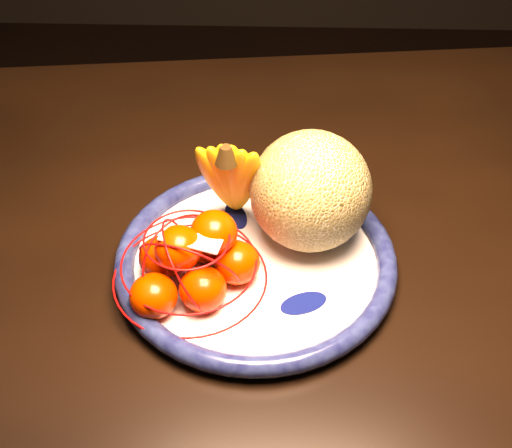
{
  "coord_description": "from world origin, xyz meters",
  "views": [
    {
      "loc": [
        0.31,
        -0.58,
        1.47
      ],
      "look_at": [
        0.29,
        0.07,
        0.87
      ],
      "focal_mm": 50.0,
      "sensor_mm": 36.0,
      "label": 1
    }
  ],
  "objects_px": {
    "cantaloupe": "(311,191)",
    "fruit_bowl": "(256,261)",
    "dining_table": "(113,287)",
    "mandarin_bag": "(193,262)",
    "banana_bunch": "(232,176)"
  },
  "relations": [
    {
      "from": "fruit_bowl",
      "to": "cantaloupe",
      "type": "height_order",
      "value": "cantaloupe"
    },
    {
      "from": "cantaloupe",
      "to": "fruit_bowl",
      "type": "bearing_deg",
      "value": -143.79
    },
    {
      "from": "dining_table",
      "to": "banana_bunch",
      "type": "bearing_deg",
      "value": 4.7
    },
    {
      "from": "fruit_bowl",
      "to": "banana_bunch",
      "type": "relative_size",
      "value": 2.22
    },
    {
      "from": "cantaloupe",
      "to": "banana_bunch",
      "type": "relative_size",
      "value": 0.95
    },
    {
      "from": "dining_table",
      "to": "mandarin_bag",
      "type": "xyz_separation_m",
      "value": [
        0.13,
        -0.08,
        0.14
      ]
    },
    {
      "from": "dining_table",
      "to": "banana_bunch",
      "type": "height_order",
      "value": "banana_bunch"
    },
    {
      "from": "dining_table",
      "to": "cantaloupe",
      "type": "bearing_deg",
      "value": -3.89
    },
    {
      "from": "fruit_bowl",
      "to": "mandarin_bag",
      "type": "bearing_deg",
      "value": -152.34
    },
    {
      "from": "mandarin_bag",
      "to": "dining_table",
      "type": "bearing_deg",
      "value": 149.34
    },
    {
      "from": "dining_table",
      "to": "banana_bunch",
      "type": "xyz_separation_m",
      "value": [
        0.17,
        0.03,
        0.18
      ]
    },
    {
      "from": "mandarin_bag",
      "to": "fruit_bowl",
      "type": "bearing_deg",
      "value": 27.66
    },
    {
      "from": "dining_table",
      "to": "fruit_bowl",
      "type": "distance_m",
      "value": 0.23
    },
    {
      "from": "dining_table",
      "to": "cantaloupe",
      "type": "height_order",
      "value": "cantaloupe"
    },
    {
      "from": "fruit_bowl",
      "to": "mandarin_bag",
      "type": "relative_size",
      "value": 1.45
    }
  ]
}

